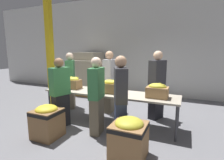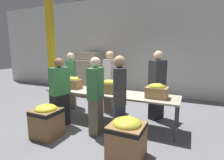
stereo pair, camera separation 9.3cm
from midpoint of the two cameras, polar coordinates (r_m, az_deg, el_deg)
ground_plane at (r=4.55m, az=-1.56°, el=-13.60°), size 30.00×30.00×0.00m
wall_back at (r=7.25m, az=9.49°, el=11.10°), size 16.00×0.08×4.00m
sorting_table at (r=4.31m, az=-1.60°, el=-4.61°), size 3.32×0.78×0.78m
banana_box_0 at (r=4.82m, az=-13.26°, el=-0.83°), size 0.44×0.29×0.32m
banana_box_1 at (r=4.18m, az=-0.86°, el=-2.12°), size 0.49×0.28×0.33m
banana_box_2 at (r=3.90m, az=13.92°, el=-3.34°), size 0.46×0.34×0.32m
volunteer_0 at (r=5.58m, az=-13.85°, el=-0.30°), size 0.43×0.52×1.73m
volunteer_1 at (r=3.74m, az=-5.75°, el=-5.41°), size 0.28×0.47×1.66m
volunteer_2 at (r=4.69m, az=13.87°, el=-1.80°), size 0.41×0.53×1.79m
volunteer_3 at (r=3.43m, az=1.98°, el=-6.44°), size 0.41×0.51×1.70m
volunteer_4 at (r=5.07m, az=-1.36°, el=-0.70°), size 0.26×0.49×1.78m
volunteer_5 at (r=4.27m, az=-17.14°, el=-4.13°), size 0.34×0.48×1.63m
donation_bin_0 at (r=3.95m, az=-21.05°, el=-12.15°), size 0.53×0.53×0.69m
donation_bin_1 at (r=3.07m, az=4.64°, el=-17.94°), size 0.57×0.57×0.70m
support_pillar at (r=6.08m, az=-20.11°, el=10.98°), size 0.18×0.18×4.00m
pallet_stack_0 at (r=7.28m, az=-6.81°, el=0.18°), size 1.00×1.00×1.24m
pallet_stack_1 at (r=7.54m, az=-7.82°, el=2.29°), size 1.04×1.04×1.72m
pallet_stack_2 at (r=7.35m, az=-8.56°, el=0.86°), size 1.10×1.10×1.40m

